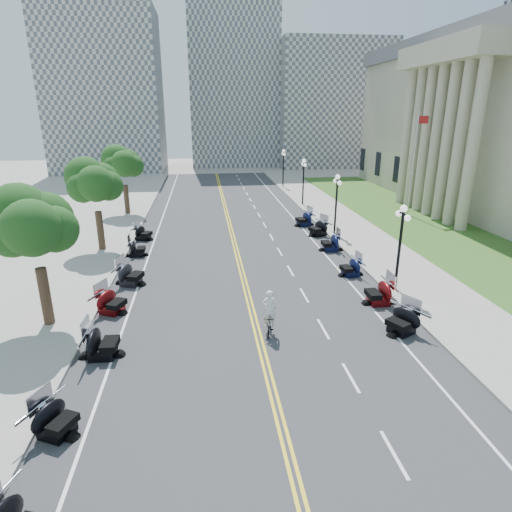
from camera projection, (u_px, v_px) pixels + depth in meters
name	position (u px, v px, depth m)	size (l,w,h in m)	color
ground	(258.00, 333.00, 20.24)	(160.00, 160.00, 0.00)	gray
road	(239.00, 263.00, 29.63)	(16.00, 90.00, 0.01)	#333335
centerline_yellow_a	(238.00, 263.00, 29.61)	(0.12, 90.00, 0.00)	yellow
centerline_yellow_b	(241.00, 262.00, 29.64)	(0.12, 90.00, 0.00)	yellow
edge_line_north	(329.00, 259.00, 30.37)	(0.12, 90.00, 0.00)	white
edge_line_south	(145.00, 266.00, 28.89)	(0.12, 90.00, 0.00)	white
lane_dash_4	(394.00, 454.00, 13.09)	(0.12, 2.00, 0.00)	white
lane_dash_5	(351.00, 377.00, 16.84)	(0.12, 2.00, 0.00)	white
lane_dash_6	(323.00, 329.00, 20.60)	(0.12, 2.00, 0.00)	white
lane_dash_7	(304.00, 295.00, 24.36)	(0.12, 2.00, 0.00)	white
lane_dash_8	(290.00, 271.00, 28.12)	(0.12, 2.00, 0.00)	white
lane_dash_9	(280.00, 252.00, 31.88)	(0.12, 2.00, 0.00)	white
lane_dash_10	(271.00, 237.00, 35.64)	(0.12, 2.00, 0.00)	white
lane_dash_11	(265.00, 225.00, 39.40)	(0.12, 2.00, 0.00)	white
lane_dash_12	(259.00, 215.00, 43.16)	(0.12, 2.00, 0.00)	white
lane_dash_13	(254.00, 207.00, 46.92)	(0.12, 2.00, 0.00)	white
lane_dash_14	(250.00, 200.00, 50.67)	(0.12, 2.00, 0.00)	white
lane_dash_15	(247.00, 194.00, 54.43)	(0.12, 2.00, 0.00)	white
lane_dash_16	(244.00, 188.00, 58.19)	(0.12, 2.00, 0.00)	white
lane_dash_17	(241.00, 184.00, 61.95)	(0.12, 2.00, 0.00)	white
lane_dash_18	(239.00, 179.00, 65.71)	(0.12, 2.00, 0.00)	white
lane_dash_19	(237.00, 176.00, 69.47)	(0.12, 2.00, 0.00)	white
sidewalk_north	(384.00, 256.00, 30.83)	(5.00, 90.00, 0.15)	#9E9991
sidewalk_south	(82.00, 268.00, 28.39)	(5.00, 90.00, 0.15)	#9E9991
lawn	(422.00, 225.00, 39.17)	(9.00, 60.00, 0.10)	#356023
distant_block_a	(106.00, 92.00, 72.23)	(18.00, 14.00, 26.00)	gray
distant_block_b	(233.00, 83.00, 79.78)	(16.00, 12.00, 30.00)	gray
distant_block_c	(330.00, 105.00, 80.34)	(20.00, 14.00, 22.00)	gray
street_lamp_2	(399.00, 249.00, 24.16)	(0.50, 1.20, 4.90)	black
street_lamp_3	(336.00, 205.00, 35.43)	(0.50, 1.20, 4.90)	black
street_lamp_4	(303.00, 182.00, 46.71)	(0.50, 1.20, 4.90)	black
street_lamp_5	(283.00, 168.00, 57.99)	(0.50, 1.20, 4.90)	black
flagpole	(413.00, 165.00, 41.39)	(1.10, 0.20, 10.00)	silver
tree_2	(34.00, 232.00, 19.43)	(4.80, 4.80, 9.20)	#235619
tree_3	(95.00, 188.00, 30.70)	(4.80, 4.80, 9.20)	#235619
tree_4	(123.00, 167.00, 41.98)	(4.80, 4.80, 9.20)	#235619
motorcycle_n_5	(402.00, 320.00, 20.06)	(1.95, 1.95, 1.36)	black
motorcycle_n_6	(379.00, 291.00, 23.11)	(2.04, 2.04, 1.43)	#590A0C
motorcycle_n_7	(351.00, 266.00, 27.10)	(1.79, 1.79, 1.25)	black
motorcycle_n_8	(331.00, 242.00, 31.98)	(1.99, 1.99, 1.39)	black
motorcycle_n_9	(318.00, 227.00, 35.86)	(2.04, 2.04, 1.43)	black
motorcycle_n_10	(304.00, 218.00, 38.93)	(2.05, 2.05, 1.43)	black
motorcycle_s_4	(55.00, 418.00, 13.71)	(1.79, 1.79, 1.25)	black
motorcycle_s_5	(102.00, 342.00, 18.08)	(2.06, 2.06, 1.44)	black
motorcycle_s_6	(111.00, 301.00, 22.08)	(1.92, 1.92, 1.35)	#590A0C
motorcycle_s_7	(130.00, 273.00, 25.66)	(2.07, 2.07, 1.45)	black
motorcycle_s_8	(137.00, 248.00, 30.80)	(1.81, 1.81, 1.26)	black
motorcycle_s_9	(143.00, 232.00, 34.69)	(1.85, 1.85, 1.29)	black
bicycle	(269.00, 324.00, 20.07)	(0.46, 1.63, 0.98)	#A51414
cyclist_rider	(269.00, 296.00, 19.61)	(0.67, 0.44, 1.85)	silver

